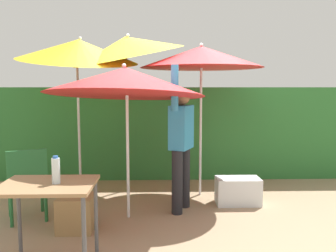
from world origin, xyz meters
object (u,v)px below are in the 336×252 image
at_px(umbrella_yellow, 201,57).
at_px(umbrella_navy, 126,81).
at_px(cooler_box, 238,191).
at_px(crate_cardboard, 76,213).
at_px(umbrella_orange, 127,47).
at_px(bottle_water, 56,170).
at_px(folding_table, 48,195).
at_px(chair_plastic, 27,180).
at_px(person_vendor, 181,140).
at_px(umbrella_rainbow, 78,50).

distance_m(umbrella_yellow, umbrella_navy, 1.39).
relative_size(cooler_box, crate_cardboard, 1.52).
distance_m(umbrella_orange, bottle_water, 2.73).
relative_size(crate_cardboard, folding_table, 0.49).
xyz_separation_m(umbrella_orange, folding_table, (-0.48, -2.37, -1.52)).
height_order(chair_plastic, folding_table, chair_plastic).
bearing_deg(umbrella_orange, crate_cardboard, -107.23).
xyz_separation_m(person_vendor, chair_plastic, (-1.87, -0.31, -0.42)).
xyz_separation_m(umbrella_rainbow, umbrella_orange, (0.71, 0.08, 0.06)).
bearing_deg(umbrella_yellow, umbrella_navy, -139.15).
height_order(umbrella_rainbow, folding_table, umbrella_rainbow).
bearing_deg(cooler_box, umbrella_yellow, 137.74).
height_order(umbrella_yellow, chair_plastic, umbrella_yellow).
bearing_deg(person_vendor, cooler_box, 15.37).
relative_size(cooler_box, bottle_water, 2.50).
relative_size(umbrella_yellow, bottle_water, 9.35).
relative_size(person_vendor, chair_plastic, 2.11).
xyz_separation_m(umbrella_navy, crate_cardboard, (-0.54, -0.37, -1.48)).
distance_m(umbrella_rainbow, crate_cardboard, 2.42).
bearing_deg(bottle_water, umbrella_navy, 68.69).
height_order(umbrella_yellow, bottle_water, umbrella_yellow).
bearing_deg(bottle_water, chair_plastic, 121.22).
bearing_deg(umbrella_orange, person_vendor, -49.70).
xyz_separation_m(umbrella_yellow, folding_table, (-1.57, -2.12, -1.35)).
distance_m(umbrella_rainbow, umbrella_navy, 1.39).
relative_size(umbrella_orange, chair_plastic, 2.95).
distance_m(person_vendor, bottle_water, 1.88).
height_order(umbrella_rainbow, umbrella_yellow, umbrella_rainbow).
bearing_deg(umbrella_yellow, cooler_box, -42.26).
bearing_deg(bottle_water, umbrella_yellow, 54.74).
distance_m(umbrella_navy, crate_cardboard, 1.62).
bearing_deg(umbrella_rainbow, chair_plastic, -109.49).
relative_size(person_vendor, cooler_box, 3.13).
bearing_deg(person_vendor, chair_plastic, -170.44).
bearing_deg(umbrella_navy, crate_cardboard, -145.70).
bearing_deg(umbrella_navy, umbrella_yellow, 40.85).
bearing_deg(bottle_water, umbrella_rainbow, 97.48).
height_order(umbrella_yellow, umbrella_navy, umbrella_yellow).
height_order(umbrella_orange, person_vendor, umbrella_orange).
height_order(umbrella_yellow, cooler_box, umbrella_yellow).
xyz_separation_m(umbrella_rainbow, folding_table, (0.22, -2.28, -1.46)).
distance_m(umbrella_yellow, person_vendor, 1.33).
relative_size(umbrella_orange, person_vendor, 1.40).
distance_m(crate_cardboard, bottle_water, 1.12).
relative_size(umbrella_yellow, person_vendor, 1.19).
height_order(umbrella_navy, person_vendor, umbrella_navy).
distance_m(folding_table, bottle_water, 0.23).
bearing_deg(umbrella_rainbow, umbrella_yellow, -5.17).
xyz_separation_m(cooler_box, crate_cardboard, (-2.03, -0.81, 0.01)).
bearing_deg(umbrella_yellow, umbrella_rainbow, 174.83).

